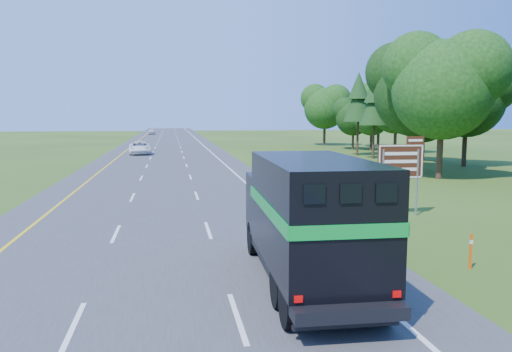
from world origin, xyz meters
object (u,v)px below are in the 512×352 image
(horse_truck, at_px, (308,217))
(far_car, at_px, (152,132))
(white_suv, at_px, (140,148))
(exit_sign, at_px, (401,165))

(horse_truck, bearing_deg, far_car, 96.00)
(horse_truck, relative_size, far_car, 2.00)
(far_car, bearing_deg, horse_truck, -87.76)
(white_suv, xyz_separation_m, exit_sign, (14.24, -40.38, 1.62))
(exit_sign, bearing_deg, far_car, 100.96)
(white_suv, relative_size, far_car, 1.37)
(white_suv, height_order, exit_sign, exit_sign)
(far_car, bearing_deg, white_suv, -91.14)
(horse_truck, height_order, exit_sign, exit_sign)
(far_car, bearing_deg, exit_sign, -83.70)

